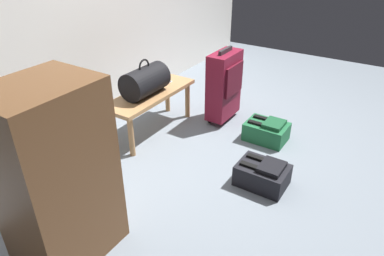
{
  "coord_description": "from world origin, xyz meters",
  "views": [
    {
      "loc": [
        -2.3,
        -1.09,
        1.73
      ],
      "look_at": [
        -0.1,
        0.33,
        0.25
      ],
      "focal_mm": 32.6,
      "sensor_mm": 36.0,
      "label": 1
    }
  ],
  "objects": [
    {
      "name": "side_cabinet",
      "position": [
        -1.41,
        0.37,
        0.55
      ],
      "size": [
        0.56,
        0.44,
        1.1
      ],
      "color": "brown",
      "rests_on": "ground"
    },
    {
      "name": "suitcase_upright_burgundy",
      "position": [
        0.61,
        0.4,
        0.39
      ],
      "size": [
        0.41,
        0.22,
        0.76
      ],
      "color": "maroon",
      "rests_on": "ground"
    },
    {
      "name": "ground_plane",
      "position": [
        0.0,
        0.0,
        0.0
      ],
      "size": [
        6.6,
        6.6,
        0.0
      ],
      "primitive_type": "plane",
      "color": "slate"
    },
    {
      "name": "cell_phone",
      "position": [
        0.31,
        0.92,
        0.42
      ],
      "size": [
        0.07,
        0.14,
        0.01
      ],
      "color": "silver",
      "rests_on": "bench"
    },
    {
      "name": "duffel_bag_black",
      "position": [
        -0.04,
        0.87,
        0.54
      ],
      "size": [
        0.44,
        0.26,
        0.34
      ],
      "color": "black",
      "rests_on": "bench"
    },
    {
      "name": "bench",
      "position": [
        0.02,
        0.87,
        0.35
      ],
      "size": [
        1.0,
        0.36,
        0.41
      ],
      "color": "#A87A4C",
      "rests_on": "ground"
    },
    {
      "name": "backpack_green",
      "position": [
        0.46,
        -0.14,
        0.09
      ],
      "size": [
        0.28,
        0.38,
        0.21
      ],
      "color": "#1E6038",
      "rests_on": "ground"
    },
    {
      "name": "backpack_dark",
      "position": [
        -0.19,
        -0.38,
        0.09
      ],
      "size": [
        0.28,
        0.38,
        0.21
      ],
      "color": "black",
      "rests_on": "ground"
    }
  ]
}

